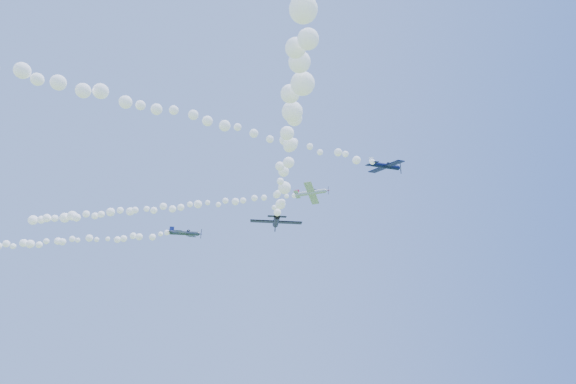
{
  "coord_description": "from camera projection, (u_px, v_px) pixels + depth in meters",
  "views": [
    {
      "loc": [
        -3.72,
        -85.97,
        16.76
      ],
      "look_at": [
        3.62,
        -5.72,
        47.14
      ],
      "focal_mm": 30.0,
      "sensor_mm": 36.0,
      "label": 1
    }
  ],
  "objects": [
    {
      "name": "plane_grey",
      "position": [
        185.0,
        233.0,
        96.37
      ],
      "size": [
        7.19,
        7.58,
        2.87
      ],
      "rotation": [
        0.1,
        0.1,
        -0.29
      ],
      "color": "#374050"
    },
    {
      "name": "plane_black",
      "position": [
        276.0,
        221.0,
        65.43
      ],
      "size": [
        7.05,
        6.84,
        1.92
      ],
      "rotation": [
        0.02,
        -0.1,
        1.55
      ],
      "color": "black"
    },
    {
      "name": "smoke_trail_navy",
      "position": [
        160.0,
        108.0,
        65.89
      ],
      "size": [
        69.31,
        33.52,
        2.94
      ],
      "primitive_type": null,
      "color": "white"
    },
    {
      "name": "plane_navy",
      "position": [
        386.0,
        166.0,
        84.83
      ],
      "size": [
        7.34,
        7.74,
        2.09
      ],
      "rotation": [
        0.09,
        -0.09,
        0.43
      ],
      "color": "#0E143E"
    },
    {
      "name": "smoke_trail_grey",
      "position": [
        30.0,
        244.0,
        102.91
      ],
      "size": [
        63.77,
        21.15,
        3.23
      ],
      "primitive_type": null,
      "color": "white"
    },
    {
      "name": "smoke_trail_white",
      "position": [
        154.0,
        209.0,
        105.45
      ],
      "size": [
        62.36,
        24.89,
        3.07
      ],
      "primitive_type": null,
      "color": "white"
    },
    {
      "name": "smoke_trail_black",
      "position": [
        301.0,
        57.0,
        31.06
      ],
      "size": [
        4.08,
        69.39,
        2.78
      ],
      "primitive_type": null,
      "color": "white"
    },
    {
      "name": "plane_white",
      "position": [
        311.0,
        193.0,
        96.89
      ],
      "size": [
        7.22,
        7.41,
        2.4
      ],
      "rotation": [
        -0.28,
        -0.05,
        -0.36
      ],
      "color": "silver"
    }
  ]
}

